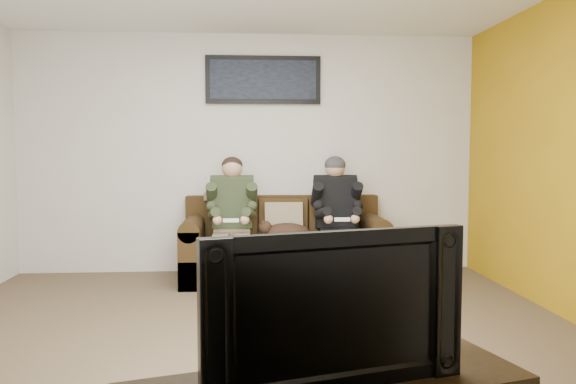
{
  "coord_description": "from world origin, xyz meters",
  "views": [
    {
      "loc": [
        -0.0,
        -3.95,
        1.33
      ],
      "look_at": [
        0.36,
        1.2,
        0.95
      ],
      "focal_mm": 35.0,
      "sensor_mm": 36.0,
      "label": 1
    }
  ],
  "objects": [
    {
      "name": "floor",
      "position": [
        0.0,
        0.0,
        0.0
      ],
      "size": [
        5.0,
        5.0,
        0.0
      ],
      "primitive_type": "plane",
      "color": "brown",
      "rests_on": "ground"
    },
    {
      "name": "wall_back",
      "position": [
        0.0,
        2.25,
        1.3
      ],
      "size": [
        5.0,
        0.0,
        5.0
      ],
      "primitive_type": "plane",
      "rotation": [
        1.57,
        0.0,
        0.0
      ],
      "color": "beige",
      "rests_on": "ground"
    },
    {
      "name": "wall_front",
      "position": [
        0.0,
        -2.25,
        1.3
      ],
      "size": [
        5.0,
        0.0,
        5.0
      ],
      "primitive_type": "plane",
      "rotation": [
        -1.57,
        0.0,
        0.0
      ],
      "color": "beige",
      "rests_on": "ground"
    },
    {
      "name": "sofa",
      "position": [
        0.36,
        1.82,
        0.32
      ],
      "size": [
        2.07,
        0.89,
        0.85
      ],
      "color": "#33220F",
      "rests_on": "ground"
    },
    {
      "name": "throw_pillow",
      "position": [
        0.36,
        1.86,
        0.6
      ],
      "size": [
        0.39,
        0.19,
        0.39
      ],
      "primitive_type": "cube",
      "rotation": [
        -0.21,
        0.0,
        0.0
      ],
      "color": "#8A795B",
      "rests_on": "sofa"
    },
    {
      "name": "throw_blanket",
      "position": [
        -0.27,
        2.08,
        0.85
      ],
      "size": [
        0.42,
        0.21,
        0.08
      ],
      "primitive_type": "cube",
      "color": "gray",
      "rests_on": "sofa"
    },
    {
      "name": "person_left",
      "position": [
        -0.18,
        1.65,
        0.71
      ],
      "size": [
        0.51,
        0.87,
        1.27
      ],
      "color": "#6E6344",
      "rests_on": "sofa"
    },
    {
      "name": "person_right",
      "position": [
        0.89,
        1.65,
        0.71
      ],
      "size": [
        0.51,
        0.86,
        1.28
      ],
      "color": "black",
      "rests_on": "sofa"
    },
    {
      "name": "cat",
      "position": [
        0.36,
        1.66,
        0.51
      ],
      "size": [
        0.66,
        0.26,
        0.24
      ],
      "color": "#412819",
      "rests_on": "sofa"
    },
    {
      "name": "framed_poster",
      "position": [
        0.16,
        2.22,
        2.1
      ],
      "size": [
        1.25,
        0.05,
        0.52
      ],
      "color": "black",
      "rests_on": "wall_back"
    },
    {
      "name": "television",
      "position": [
        0.28,
        -1.95,
        0.77
      ],
      "size": [
        0.99,
        0.4,
        0.57
      ],
      "primitive_type": "imported",
      "rotation": [
        0.0,
        0.0,
        0.28
      ],
      "color": "black",
      "rests_on": "tv_stand"
    }
  ]
}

